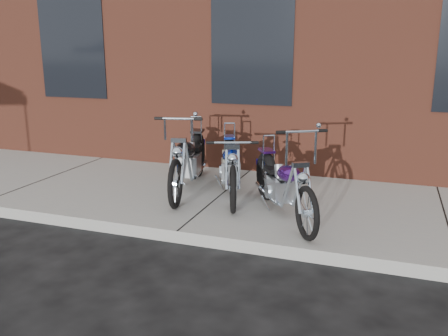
% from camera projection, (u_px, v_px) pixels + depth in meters
% --- Properties ---
extents(ground, '(120.00, 120.00, 0.00)m').
position_uv_depth(ground, '(177.00, 243.00, 5.55)').
color(ground, black).
rests_on(ground, ground).
extents(sidewalk, '(22.00, 3.00, 0.15)m').
position_uv_depth(sidewalk, '(221.00, 200.00, 6.90)').
color(sidewalk, '#969695').
rests_on(sidewalk, ground).
extents(chopper_purple, '(1.21, 1.86, 1.20)m').
position_uv_depth(chopper_purple, '(283.00, 186.00, 5.94)').
color(chopper_purple, black).
rests_on(chopper_purple, sidewalk).
extents(chopper_blue, '(0.89, 2.08, 0.95)m').
position_uv_depth(chopper_blue, '(231.00, 168.00, 6.84)').
color(chopper_blue, black).
rests_on(chopper_blue, sidewalk).
extents(chopper_third, '(0.72, 2.30, 1.18)m').
position_uv_depth(chopper_third, '(189.00, 162.00, 7.05)').
color(chopper_third, black).
rests_on(chopper_third, sidewalk).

